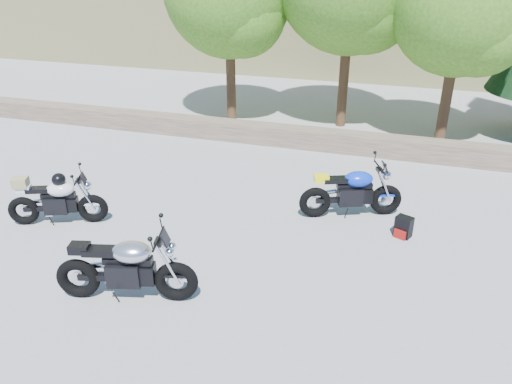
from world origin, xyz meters
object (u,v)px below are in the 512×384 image
Objects in this scene: silver_bike at (127,269)px; white_bike at (56,199)px; backpack at (403,227)px; blue_bike at (352,193)px.

white_bike is at bearing 132.06° from silver_bike.
blue_bike is at bearing 176.30° from backpack.
white_bike is 6.46m from backpack.
silver_bike reaches higher than white_bike.
backpack is at bearing -49.12° from blue_bike.
silver_bike is 4.92m from backpack.
blue_bike is 1.19m from backpack.
silver_bike is 1.18× the size of white_bike.
blue_bike is at bearing 37.72° from silver_bike.
blue_bike reaches higher than backpack.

